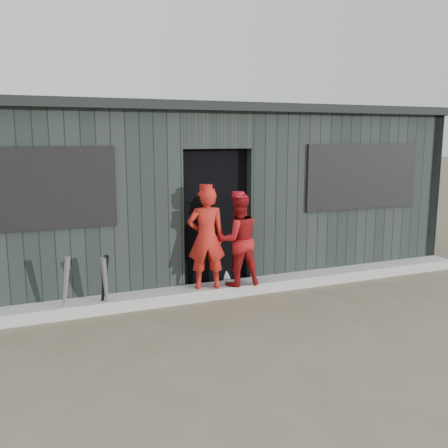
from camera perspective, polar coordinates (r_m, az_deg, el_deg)
name	(u,v)px	position (r m, az deg, el deg)	size (l,w,h in m)	color
ground	(290,345)	(5.45, 7.51, -13.52)	(80.00, 80.00, 0.00)	brown
curb	(223,290)	(6.95, -0.06, -7.50)	(8.00, 0.36, 0.15)	#A9A9A4
bat_left	(65,288)	(6.23, -17.67, -6.96)	(0.07, 0.07, 0.82)	#95969D
bat_mid	(106,285)	(6.29, -13.38, -6.85)	(0.07, 0.07, 0.75)	gray
bat_right	(104,284)	(6.34, -13.55, -6.67)	(0.07, 0.07, 0.76)	black
player_red_left	(206,238)	(6.61, -2.04, -1.61)	(0.50, 0.33, 1.37)	red
player_red_right	(238,240)	(6.77, 1.61, -1.81)	(0.61, 0.48, 1.26)	maroon
player_grey_back	(223,245)	(7.34, -0.15, -2.39)	(0.58, 0.38, 1.18)	#AEAEAE
dugout	(184,190)	(8.26, -4.57, 3.86)	(8.30, 3.30, 2.62)	black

